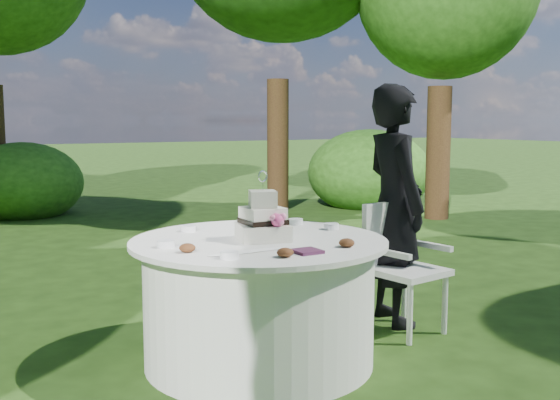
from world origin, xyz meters
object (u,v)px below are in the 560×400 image
(guest, at_px, (394,205))
(table, at_px, (259,300))
(napkins, at_px, (307,251))
(cake, at_px, (263,221))
(chair, at_px, (399,258))

(guest, height_order, table, guest)
(napkins, xyz_separation_m, table, (-0.03, 0.50, -0.39))
(table, height_order, cake, cake)
(napkins, distance_m, chair, 1.28)
(guest, distance_m, cake, 1.26)
(napkins, xyz_separation_m, cake, (-0.02, 0.46, 0.10))
(napkins, distance_m, guest, 1.41)
(chair, bearing_deg, cake, -175.69)
(chair, bearing_deg, napkins, -154.19)
(napkins, bearing_deg, chair, 25.81)
(napkins, xyz_separation_m, guest, (1.22, 0.71, 0.09))
(guest, relative_size, chair, 1.92)
(guest, bearing_deg, table, 112.55)
(cake, bearing_deg, guest, 11.42)
(napkins, relative_size, table, 0.09)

